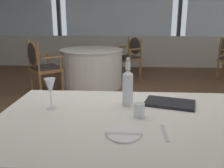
{
  "coord_description": "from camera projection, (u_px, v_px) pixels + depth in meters",
  "views": [
    {
      "loc": [
        0.23,
        -2.52,
        1.32
      ],
      "look_at": [
        0.14,
        -0.96,
        0.89
      ],
      "focal_mm": 38.56,
      "sensor_mm": 36.0,
      "label": 1
    }
  ],
  "objects": [
    {
      "name": "water_tumbler",
      "position": [
        139.0,
        110.0,
        1.48
      ],
      "size": [
        0.06,
        0.06,
        0.08
      ],
      "primitive_type": "cylinder",
      "color": "white",
      "rests_on": "foreground_table"
    },
    {
      "name": "background_table_1",
      "position": [
        92.0,
        68.0,
        4.78
      ],
      "size": [
        1.24,
        1.24,
        0.74
      ],
      "color": "silver",
      "rests_on": "ground_plane"
    },
    {
      "name": "window_wall_far",
      "position": [
        118.0,
        23.0,
        6.49
      ],
      "size": [
        10.31,
        0.14,
        2.98
      ],
      "color": "beige",
      "rests_on": "ground_plane"
    },
    {
      "name": "ground_plane",
      "position": [
        105.0,
        136.0,
        2.79
      ],
      "size": [
        14.47,
        14.47,
        0.0
      ],
      "primitive_type": "plane",
      "color": "brown"
    },
    {
      "name": "dining_chair_1_1",
      "position": [
        131.0,
        54.0,
        5.36
      ],
      "size": [
        0.66,
        0.66,
        0.92
      ],
      "rotation": [
        0.0,
        0.0,
        10.15
      ],
      "color": "olive",
      "rests_on": "ground_plane"
    },
    {
      "name": "butter_knife",
      "position": [
        123.0,
        134.0,
        1.24
      ],
      "size": [
        0.19,
        0.02,
        0.0
      ],
      "primitive_type": "cube",
      "rotation": [
        0.0,
        0.0,
        -0.0
      ],
      "color": "silver",
      "rests_on": "foreground_table"
    },
    {
      "name": "dinner_fork",
      "position": [
        165.0,
        133.0,
        1.27
      ],
      "size": [
        0.02,
        0.19,
        0.0
      ],
      "primitive_type": "cube",
      "rotation": [
        0.0,
        0.0,
        1.58
      ],
      "color": "silver",
      "rests_on": "foreground_table"
    },
    {
      "name": "dining_chair_1_0",
      "position": [
        41.0,
        64.0,
        4.11
      ],
      "size": [
        0.66,
        0.66,
        0.96
      ],
      "rotation": [
        0.0,
        0.0,
        7.01
      ],
      "color": "olive",
      "rests_on": "ground_plane"
    },
    {
      "name": "menu_book",
      "position": [
        170.0,
        103.0,
        1.69
      ],
      "size": [
        0.38,
        0.29,
        0.02
      ],
      "primitive_type": "cube",
      "rotation": [
        0.0,
        0.0,
        -0.28
      ],
      "color": "black",
      "rests_on": "foreground_table"
    },
    {
      "name": "wine_glass",
      "position": [
        50.0,
        87.0,
        1.58
      ],
      "size": [
        0.07,
        0.07,
        0.21
      ],
      "color": "white",
      "rests_on": "foreground_table"
    },
    {
      "name": "side_plate",
      "position": [
        123.0,
        135.0,
        1.25
      ],
      "size": [
        0.18,
        0.18,
        0.01
      ],
      "primitive_type": "cylinder",
      "color": "white",
      "rests_on": "foreground_table"
    },
    {
      "name": "water_bottle",
      "position": [
        128.0,
        86.0,
        1.65
      ],
      "size": [
        0.07,
        0.07,
        0.34
      ],
      "color": "white",
      "rests_on": "foreground_table"
    }
  ]
}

